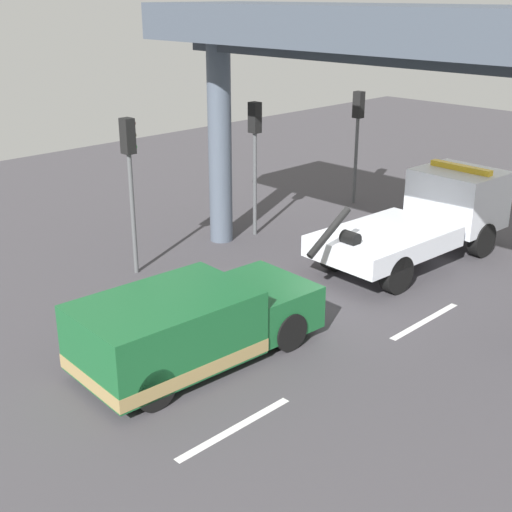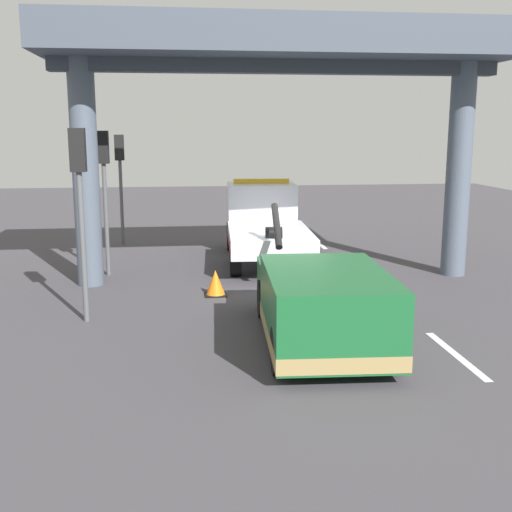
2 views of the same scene
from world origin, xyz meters
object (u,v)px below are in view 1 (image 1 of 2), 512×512
object	(u,v)px
tow_truck_white	(428,216)
traffic_light_near	(130,162)
towed_van_green	(189,327)
traffic_light_mid	(358,122)
traffic_light_far	(255,139)
traffic_cone_orange	(262,272)

from	to	relation	value
tow_truck_white	traffic_light_near	bearing A→B (deg)	143.89
towed_van_green	traffic_light_near	xyz separation A→B (m)	(2.06, 4.77, 2.26)
towed_van_green	traffic_light_near	world-z (taller)	traffic_light_near
towed_van_green	traffic_light_mid	bearing A→B (deg)	22.44
traffic_light_near	traffic_light_far	xyz separation A→B (m)	(4.50, 0.00, -0.05)
tow_truck_white	traffic_light_near	distance (m)	8.38
traffic_light_far	traffic_light_mid	bearing A→B (deg)	0.00
towed_van_green	traffic_light_mid	world-z (taller)	traffic_light_mid
towed_van_green	traffic_light_near	distance (m)	5.67
traffic_light_near	traffic_light_far	size ratio (longest dim) A/B	1.02
traffic_cone_orange	traffic_light_mid	bearing A→B (deg)	21.03
traffic_light_far	tow_truck_white	bearing A→B (deg)	-66.40
traffic_light_far	traffic_cone_orange	xyz separation A→B (m)	(-2.64, -2.94, -2.68)
traffic_light_far	traffic_light_mid	size ratio (longest dim) A/B	1.04
tow_truck_white	traffic_light_mid	bearing A→B (deg)	59.01
traffic_light_far	traffic_cone_orange	size ratio (longest dim) A/B	6.28
towed_van_green	traffic_light_far	size ratio (longest dim) A/B	1.29
towed_van_green	traffic_light_far	bearing A→B (deg)	36.04
traffic_light_far	towed_van_green	bearing A→B (deg)	-143.96
towed_van_green	traffic_cone_orange	distance (m)	4.35
traffic_light_far	traffic_light_mid	distance (m)	5.00
tow_truck_white	traffic_cone_orange	world-z (taller)	tow_truck_white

